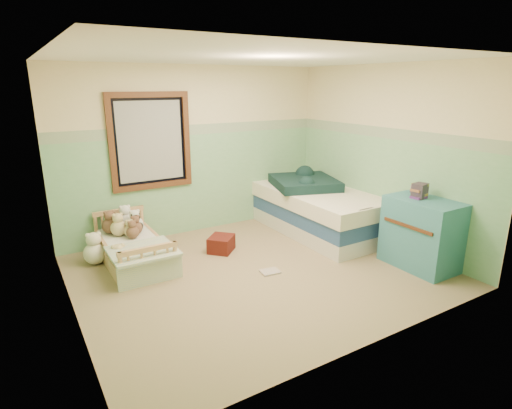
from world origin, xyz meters
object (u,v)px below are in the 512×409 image
plush_floor_tan (120,263)px  twin_bed_frame (317,224)px  toddler_bed_frame (134,256)px  dresser (421,234)px  floor_book (270,272)px  plush_floor_cream (95,253)px  red_pillow (221,244)px

plush_floor_tan → twin_bed_frame: bearing=-1.9°
toddler_bed_frame → twin_bed_frame: twin_bed_frame is taller
twin_bed_frame → dresser: dresser is taller
twin_bed_frame → floor_book: size_ratio=9.59×
plush_floor_cream → red_pillow: size_ratio=0.83×
floor_book → toddler_bed_frame: bearing=146.4°
toddler_bed_frame → floor_book: size_ratio=6.09×
plush_floor_cream → dresser: 4.14m
plush_floor_tan → red_pillow: 1.37m
plush_floor_tan → dresser: bearing=-28.4°
dresser → plush_floor_cream: bearing=147.8°
plush_floor_cream → twin_bed_frame: (3.23, -0.52, -0.03)m
toddler_bed_frame → floor_book: bearing=-41.1°
plush_floor_cream → plush_floor_tan: size_ratio=1.15×
toddler_bed_frame → plush_floor_cream: (-0.43, 0.22, 0.05)m
plush_floor_tan → floor_book: (1.57, -0.97, -0.11)m
twin_bed_frame → toddler_bed_frame: bearing=173.8°
plush_floor_tan → floor_book: 1.85m
toddler_bed_frame → plush_floor_tan: size_ratio=5.58×
red_pillow → twin_bed_frame: bearing=-1.8°
plush_floor_cream → twin_bed_frame: plush_floor_cream is taller
red_pillow → toddler_bed_frame: bearing=167.6°
plush_floor_tan → twin_bed_frame: (3.02, -0.10, -0.02)m
red_pillow → floor_book: red_pillow is taller
dresser → toddler_bed_frame: bearing=147.0°
twin_bed_frame → floor_book: (-1.45, -0.87, -0.10)m
twin_bed_frame → red_pillow: bearing=178.2°
plush_floor_cream → dresser: dresser is taller
plush_floor_cream → plush_floor_tan: 0.47m
toddler_bed_frame → twin_bed_frame: 2.81m
plush_floor_cream → red_pillow: plush_floor_cream is taller
twin_bed_frame → dresser: bearing=-81.0°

